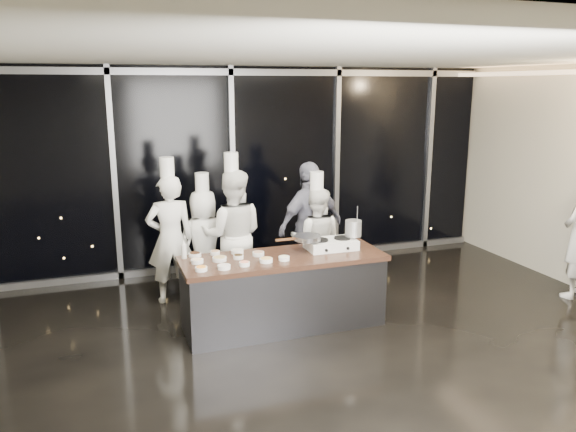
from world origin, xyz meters
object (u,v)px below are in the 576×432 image
guest (311,226)px  chef_right (316,240)px  stove (331,244)px  chef_center (233,235)px  stock_pot (353,228)px  chef_far_left (170,238)px  demo_counter (283,291)px  chef_left (204,242)px  frying_pan (307,238)px

guest → chef_right: (0.01, -0.19, -0.16)m
stove → chef_center: (-1.01, 1.03, -0.05)m
chef_center → guest: bearing=-162.3°
stock_pot → stove: bearing=179.5°
chef_far_left → guest: 1.99m
demo_counter → chef_right: size_ratio=1.41×
demo_counter → chef_left: size_ratio=1.41×
frying_pan → guest: bearing=67.3°
stove → chef_far_left: chef_far_left is taller
frying_pan → chef_far_left: chef_far_left is taller
demo_counter → chef_right: bearing=49.7°
chef_left → chef_center: (0.35, -0.27, 0.14)m
chef_center → guest: 1.16m
stove → stock_pot: 0.35m
demo_counter → guest: 1.49m
demo_counter → guest: guest is taller
stove → chef_far_left: 2.20m
demo_counter → chef_far_left: (-1.17, 1.29, 0.45)m
demo_counter → frying_pan: frying_pan is taller
chef_right → demo_counter: bearing=74.2°
stock_pot → guest: bearing=98.2°
stove → stock_pot: bearing=0.4°
chef_far_left → guest: (1.98, -0.13, 0.03)m
demo_counter → stove: size_ratio=3.96×
chef_far_left → chef_right: chef_far_left is taller
frying_pan → stock_pot: stock_pot is taller
chef_left → guest: (1.51, -0.24, 0.16)m
stove → frying_pan: size_ratio=1.05×
chef_left → chef_center: 0.47m
stock_pot → chef_right: chef_right is taller
guest → demo_counter: bearing=38.0°
stock_pot → chef_center: bearing=141.7°
stove → chef_far_left: (-1.84, 1.20, -0.07)m
chef_left → chef_far_left: bearing=8.3°
guest → stock_pot: bearing=81.2°
chef_center → chef_right: (1.17, -0.16, -0.14)m
demo_counter → chef_center: 1.26m
stove → chef_center: bearing=135.3°
chef_far_left → guest: chef_far_left is taller
guest → chef_right: size_ratio=1.06×
frying_pan → chef_center: size_ratio=0.29×
stove → chef_far_left: bearing=147.7°
frying_pan → chef_right: (0.47, 0.86, -0.30)m
chef_far_left → chef_center: bearing=168.2°
stove → frying_pan: (-0.31, 0.02, 0.10)m
stove → chef_center: chef_center is taller
stock_pot → chef_left: size_ratio=0.12×
stove → chef_left: 1.90m
stove → chef_right: (0.15, 0.88, -0.19)m
chef_left → chef_right: (1.51, -0.43, -0.00)m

